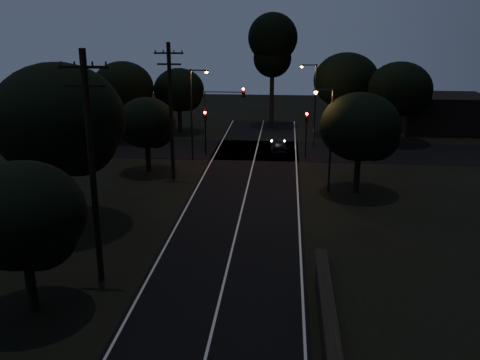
{
  "coord_description": "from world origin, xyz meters",
  "views": [
    {
      "loc": [
        2.81,
        -7.81,
        12.3
      ],
      "look_at": [
        0.0,
        24.0,
        2.5
      ],
      "focal_mm": 40.0,
      "sensor_mm": 36.0,
      "label": 1
    }
  ],
  "objects_px": {
    "utility_pole_far": "(171,110)",
    "streetlight_b": "(313,100)",
    "signal_left": "(205,124)",
    "streetlight_a": "(194,108)",
    "signal_right": "(306,126)",
    "streetlight_c": "(329,133)",
    "utility_pole_mid": "(92,166)",
    "signal_mast": "(223,108)",
    "car": "(279,145)",
    "tall_pine": "(273,45)"
  },
  "relations": [
    {
      "from": "utility_pole_far",
      "to": "streetlight_b",
      "type": "distance_m",
      "value": 16.51
    },
    {
      "from": "signal_left",
      "to": "streetlight_a",
      "type": "xyz_separation_m",
      "value": [
        -0.71,
        -1.99,
        1.8
      ]
    },
    {
      "from": "signal_right",
      "to": "streetlight_a",
      "type": "bearing_deg",
      "value": -168.66
    },
    {
      "from": "signal_left",
      "to": "streetlight_b",
      "type": "bearing_deg",
      "value": 22.05
    },
    {
      "from": "utility_pole_far",
      "to": "signal_right",
      "type": "relative_size",
      "value": 2.56
    },
    {
      "from": "signal_right",
      "to": "streetlight_c",
      "type": "relative_size",
      "value": 0.55
    },
    {
      "from": "utility_pole_mid",
      "to": "streetlight_b",
      "type": "xyz_separation_m",
      "value": [
        11.31,
        29.0,
        -1.1
      ]
    },
    {
      "from": "signal_right",
      "to": "streetlight_a",
      "type": "distance_m",
      "value": 10.26
    },
    {
      "from": "signal_left",
      "to": "streetlight_b",
      "type": "relative_size",
      "value": 0.51
    },
    {
      "from": "signal_right",
      "to": "streetlight_a",
      "type": "height_order",
      "value": "streetlight_a"
    },
    {
      "from": "signal_left",
      "to": "signal_mast",
      "type": "distance_m",
      "value": 2.26
    },
    {
      "from": "signal_right",
      "to": "car",
      "type": "relative_size",
      "value": 1.07
    },
    {
      "from": "streetlight_a",
      "to": "streetlight_c",
      "type": "distance_m",
      "value": 13.72
    },
    {
      "from": "utility_pole_mid",
      "to": "streetlight_a",
      "type": "bearing_deg",
      "value": 88.27
    },
    {
      "from": "utility_pole_far",
      "to": "signal_mast",
      "type": "xyz_separation_m",
      "value": [
        3.09,
        7.99,
        -1.15
      ]
    },
    {
      "from": "streetlight_b",
      "to": "streetlight_c",
      "type": "bearing_deg",
      "value": -87.86
    },
    {
      "from": "signal_mast",
      "to": "streetlight_b",
      "type": "height_order",
      "value": "streetlight_b"
    },
    {
      "from": "signal_mast",
      "to": "streetlight_c",
      "type": "height_order",
      "value": "streetlight_c"
    },
    {
      "from": "signal_mast",
      "to": "streetlight_b",
      "type": "xyz_separation_m",
      "value": [
        8.22,
        4.01,
        0.3
      ]
    },
    {
      "from": "signal_mast",
      "to": "signal_right",
      "type": "bearing_deg",
      "value": -0.03
    },
    {
      "from": "signal_left",
      "to": "streetlight_b",
      "type": "distance_m",
      "value": 10.84
    },
    {
      "from": "utility_pole_mid",
      "to": "signal_mast",
      "type": "bearing_deg",
      "value": 82.96
    },
    {
      "from": "streetlight_a",
      "to": "streetlight_c",
      "type": "height_order",
      "value": "streetlight_a"
    },
    {
      "from": "signal_right",
      "to": "utility_pole_mid",
      "type": "bearing_deg",
      "value": -112.99
    },
    {
      "from": "tall_pine",
      "to": "signal_mast",
      "type": "xyz_separation_m",
      "value": [
        -3.91,
        -15.01,
        -4.88
      ]
    },
    {
      "from": "streetlight_c",
      "to": "utility_pole_mid",
      "type": "bearing_deg",
      "value": -128.26
    },
    {
      "from": "utility_pole_mid",
      "to": "tall_pine",
      "type": "xyz_separation_m",
      "value": [
        7.0,
        40.0,
        3.48
      ]
    },
    {
      "from": "utility_pole_far",
      "to": "signal_mast",
      "type": "relative_size",
      "value": 1.68
    },
    {
      "from": "tall_pine",
      "to": "streetlight_b",
      "type": "height_order",
      "value": "tall_pine"
    },
    {
      "from": "signal_left",
      "to": "streetlight_c",
      "type": "height_order",
      "value": "streetlight_c"
    },
    {
      "from": "streetlight_b",
      "to": "signal_right",
      "type": "bearing_deg",
      "value": -100.0
    },
    {
      "from": "streetlight_b",
      "to": "streetlight_c",
      "type": "distance_m",
      "value": 14.01
    },
    {
      "from": "utility_pole_mid",
      "to": "signal_left",
      "type": "xyz_separation_m",
      "value": [
        1.4,
        24.99,
        -2.9
      ]
    },
    {
      "from": "streetlight_a",
      "to": "streetlight_b",
      "type": "xyz_separation_m",
      "value": [
        10.61,
        6.0,
        0.0
      ]
    },
    {
      "from": "signal_left",
      "to": "signal_right",
      "type": "bearing_deg",
      "value": 0.0
    },
    {
      "from": "utility_pole_far",
      "to": "signal_mast",
      "type": "bearing_deg",
      "value": 68.89
    },
    {
      "from": "signal_left",
      "to": "signal_right",
      "type": "relative_size",
      "value": 1.0
    },
    {
      "from": "utility_pole_mid",
      "to": "utility_pole_far",
      "type": "xyz_separation_m",
      "value": [
        0.0,
        17.0,
        -0.25
      ]
    },
    {
      "from": "utility_pole_mid",
      "to": "streetlight_a",
      "type": "distance_m",
      "value": 23.04
    },
    {
      "from": "car",
      "to": "signal_left",
      "type": "bearing_deg",
      "value": 8.77
    },
    {
      "from": "streetlight_a",
      "to": "signal_right",
      "type": "bearing_deg",
      "value": 11.34
    },
    {
      "from": "tall_pine",
      "to": "signal_right",
      "type": "relative_size",
      "value": 3.12
    },
    {
      "from": "signal_right",
      "to": "car",
      "type": "xyz_separation_m",
      "value": [
        -2.48,
        1.41,
        -2.18
      ]
    },
    {
      "from": "utility_pole_far",
      "to": "streetlight_c",
      "type": "xyz_separation_m",
      "value": [
        11.83,
        -2.0,
        -1.13
      ]
    },
    {
      "from": "streetlight_a",
      "to": "car",
      "type": "relative_size",
      "value": 2.08
    },
    {
      "from": "streetlight_b",
      "to": "streetlight_c",
      "type": "height_order",
      "value": "streetlight_b"
    },
    {
      "from": "streetlight_b",
      "to": "car",
      "type": "distance_m",
      "value": 5.72
    },
    {
      "from": "signal_mast",
      "to": "streetlight_c",
      "type": "distance_m",
      "value": 13.28
    },
    {
      "from": "tall_pine",
      "to": "streetlight_a",
      "type": "distance_m",
      "value": 18.7
    },
    {
      "from": "signal_mast",
      "to": "streetlight_c",
      "type": "relative_size",
      "value": 0.83
    }
  ]
}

